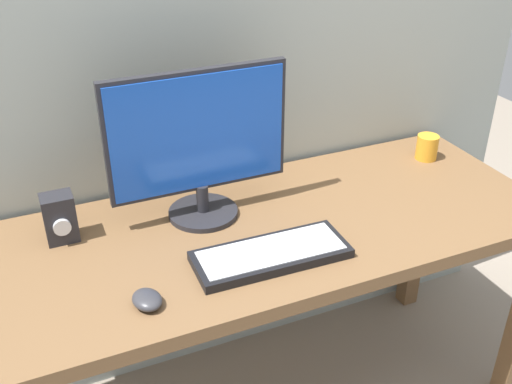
{
  "coord_description": "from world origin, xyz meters",
  "views": [
    {
      "loc": [
        -0.63,
        -1.34,
        1.74
      ],
      "look_at": [
        -0.05,
        0.0,
        0.9
      ],
      "focal_mm": 42.15,
      "sensor_mm": 36.0,
      "label": 1
    }
  ],
  "objects_px": {
    "keyboard_primary": "(271,254)",
    "mouse": "(147,300)",
    "monitor": "(199,142)",
    "audio_controller": "(60,218)",
    "coffee_mug": "(427,147)",
    "desk": "(271,252)"
  },
  "relations": [
    {
      "from": "monitor",
      "to": "mouse",
      "type": "bearing_deg",
      "value": -126.95
    },
    {
      "from": "coffee_mug",
      "to": "keyboard_primary",
      "type": "bearing_deg",
      "value": -156.64
    },
    {
      "from": "desk",
      "to": "keyboard_primary",
      "type": "distance_m",
      "value": 0.21
    },
    {
      "from": "monitor",
      "to": "mouse",
      "type": "height_order",
      "value": "monitor"
    },
    {
      "from": "keyboard_primary",
      "to": "mouse",
      "type": "distance_m",
      "value": 0.36
    },
    {
      "from": "mouse",
      "to": "coffee_mug",
      "type": "height_order",
      "value": "coffee_mug"
    },
    {
      "from": "keyboard_primary",
      "to": "mouse",
      "type": "height_order",
      "value": "mouse"
    },
    {
      "from": "desk",
      "to": "keyboard_primary",
      "type": "relative_size",
      "value": 4.01
    },
    {
      "from": "coffee_mug",
      "to": "mouse",
      "type": "bearing_deg",
      "value": -161.14
    },
    {
      "from": "desk",
      "to": "audio_controller",
      "type": "relative_size",
      "value": 12.01
    },
    {
      "from": "keyboard_primary",
      "to": "coffee_mug",
      "type": "relative_size",
      "value": 4.85
    },
    {
      "from": "desk",
      "to": "audio_controller",
      "type": "distance_m",
      "value": 0.62
    },
    {
      "from": "audio_controller",
      "to": "coffee_mug",
      "type": "distance_m",
      "value": 1.25
    },
    {
      "from": "keyboard_primary",
      "to": "audio_controller",
      "type": "height_order",
      "value": "audio_controller"
    },
    {
      "from": "audio_controller",
      "to": "mouse",
      "type": "bearing_deg",
      "value": -68.55
    },
    {
      "from": "keyboard_primary",
      "to": "audio_controller",
      "type": "distance_m",
      "value": 0.59
    },
    {
      "from": "monitor",
      "to": "keyboard_primary",
      "type": "relative_size",
      "value": 1.25
    },
    {
      "from": "desk",
      "to": "monitor",
      "type": "xyz_separation_m",
      "value": [
        -0.17,
        0.14,
        0.34
      ]
    },
    {
      "from": "monitor",
      "to": "audio_controller",
      "type": "xyz_separation_m",
      "value": [
        -0.4,
        0.03,
        -0.17
      ]
    },
    {
      "from": "keyboard_primary",
      "to": "audio_controller",
      "type": "bearing_deg",
      "value": 147.45
    },
    {
      "from": "monitor",
      "to": "keyboard_primary",
      "type": "xyz_separation_m",
      "value": [
        0.09,
        -0.29,
        -0.22
      ]
    },
    {
      "from": "mouse",
      "to": "monitor",
      "type": "bearing_deg",
      "value": 40.44
    }
  ]
}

